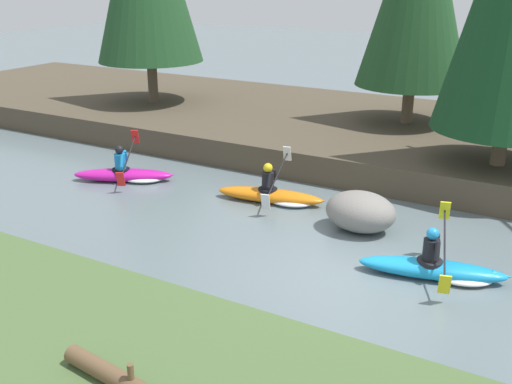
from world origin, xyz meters
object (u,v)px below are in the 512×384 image
(kayaker_middle, at_px, (274,195))
(driftwood_log, at_px, (121,380))
(kayaker_lead, at_px, (438,268))
(kayaker_trailing, at_px, (127,174))
(boulder_midstream, at_px, (360,212))

(kayaker_middle, relative_size, driftwood_log, 1.48)
(kayaker_lead, distance_m, driftwood_log, 6.43)
(kayaker_middle, relative_size, kayaker_trailing, 1.05)
(kayaker_lead, bearing_deg, kayaker_trailing, 156.18)
(driftwood_log, bearing_deg, kayaker_trailing, 137.34)
(kayaker_middle, height_order, kayaker_trailing, same)
(boulder_midstream, relative_size, driftwood_log, 0.83)
(kayaker_middle, xyz_separation_m, boulder_midstream, (2.44, -0.56, 0.25))
(kayaker_lead, bearing_deg, kayaker_middle, 141.88)
(kayaker_trailing, bearing_deg, driftwood_log, -77.02)
(kayaker_middle, height_order, boulder_midstream, kayaker_middle)
(kayaker_lead, height_order, kayaker_trailing, same)
(kayaker_trailing, xyz_separation_m, driftwood_log, (6.27, -7.30, 0.54))
(boulder_midstream, xyz_separation_m, driftwood_log, (-0.41, -7.30, 0.30))
(kayaker_middle, bearing_deg, kayaker_lead, -34.98)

